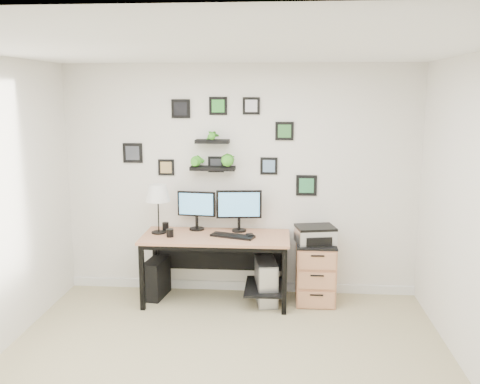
# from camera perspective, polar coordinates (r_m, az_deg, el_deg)

# --- Properties ---
(room) EXTENTS (4.00, 4.00, 4.00)m
(room) POSITION_cam_1_polar(r_m,az_deg,el_deg) (6.36, 0.00, -9.97)
(room) COLOR #C0B489
(room) RESTS_ON ground
(desk) EXTENTS (1.60, 0.70, 0.75)m
(desk) POSITION_cam_1_polar(r_m,az_deg,el_deg) (5.89, -2.21, -5.76)
(desk) COLOR tan
(desk) RESTS_ON ground
(monitor_left) EXTENTS (0.43, 0.19, 0.44)m
(monitor_left) POSITION_cam_1_polar(r_m,az_deg,el_deg) (6.02, -4.67, -1.66)
(monitor_left) COLOR black
(monitor_left) RESTS_ON desk
(monitor_right) EXTENTS (0.50, 0.18, 0.47)m
(monitor_right) POSITION_cam_1_polar(r_m,az_deg,el_deg) (5.93, -0.10, -1.63)
(monitor_right) COLOR black
(monitor_right) RESTS_ON desk
(keyboard) EXTENTS (0.50, 0.29, 0.02)m
(keyboard) POSITION_cam_1_polar(r_m,az_deg,el_deg) (5.77, -0.79, -4.71)
(keyboard) COLOR black
(keyboard) RESTS_ON desk
(mouse) EXTENTS (0.10, 0.13, 0.03)m
(mouse) POSITION_cam_1_polar(r_m,az_deg,el_deg) (5.76, 1.09, -4.68)
(mouse) COLOR black
(mouse) RESTS_ON desk
(table_lamp) EXTENTS (0.27, 0.27, 0.54)m
(table_lamp) POSITION_cam_1_polar(r_m,az_deg,el_deg) (5.90, -8.76, -0.25)
(table_lamp) COLOR black
(table_lamp) RESTS_ON desk
(mug) EXTENTS (0.08, 0.08, 0.09)m
(mug) POSITION_cam_1_polar(r_m,az_deg,el_deg) (5.81, -7.48, -4.36)
(mug) COLOR black
(mug) RESTS_ON desk
(pen_cup) EXTENTS (0.07, 0.07, 0.09)m
(pen_cup) POSITION_cam_1_polar(r_m,az_deg,el_deg) (6.08, -7.95, -3.67)
(pen_cup) COLOR black
(pen_cup) RESTS_ON desk
(pc_tower_black) EXTENTS (0.25, 0.45, 0.43)m
(pc_tower_black) POSITION_cam_1_polar(r_m,az_deg,el_deg) (6.19, -8.90, -9.07)
(pc_tower_black) COLOR black
(pc_tower_black) RESTS_ON ground
(pc_tower_grey) EXTENTS (0.28, 0.50, 0.47)m
(pc_tower_grey) POSITION_cam_1_polar(r_m,az_deg,el_deg) (5.96, 2.80, -9.50)
(pc_tower_grey) COLOR gray
(pc_tower_grey) RESTS_ON ground
(file_cabinet) EXTENTS (0.43, 0.53, 0.67)m
(file_cabinet) POSITION_cam_1_polar(r_m,az_deg,el_deg) (6.01, 8.05, -8.44)
(file_cabinet) COLOR tan
(file_cabinet) RESTS_ON ground
(printer) EXTENTS (0.46, 0.40, 0.19)m
(printer) POSITION_cam_1_polar(r_m,az_deg,el_deg) (5.87, 8.04, -4.52)
(printer) COLOR silver
(printer) RESTS_ON file_cabinet
(wall_decor) EXTENTS (2.20, 0.18, 1.09)m
(wall_decor) POSITION_cam_1_polar(r_m,az_deg,el_deg) (5.95, -2.49, 4.56)
(wall_decor) COLOR black
(wall_decor) RESTS_ON ground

